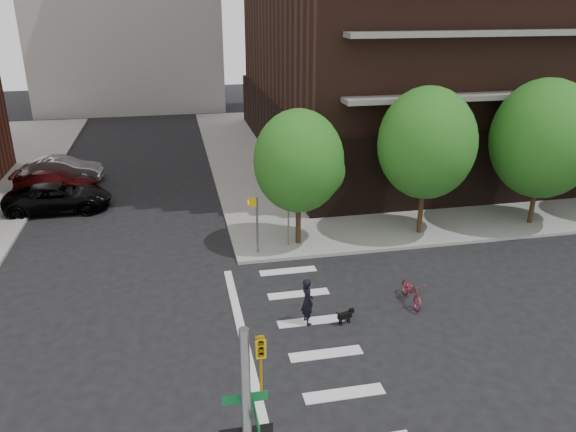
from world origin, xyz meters
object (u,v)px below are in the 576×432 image
parked_car_silver (62,170)px  dog_walker (307,301)px  scooter (412,291)px  parked_car_maroon (57,182)px  parked_car_black (58,198)px

parked_car_silver → dog_walker: size_ratio=2.73×
scooter → parked_car_maroon: bearing=135.5°
parked_car_maroon → scooter: bearing=-133.5°
parked_car_black → dog_walker: 17.09m
parked_car_black → dog_walker: (10.42, -13.54, 0.12)m
parked_car_maroon → dog_walker: 19.94m
parked_car_silver → scooter: parked_car_silver is taller
dog_walker → parked_car_black: bearing=26.5°
parked_car_maroon → parked_car_silver: bearing=3.7°
parked_car_maroon → scooter: (15.20, -16.04, -0.20)m
scooter → dog_walker: bearing=-170.1°
parked_car_silver → dog_walker: (11.04, -18.91, 0.09)m
dog_walker → parked_car_silver: bearing=19.2°
parked_car_black → scooter: size_ratio=2.92×
parked_car_black → dog_walker: bearing=-143.0°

